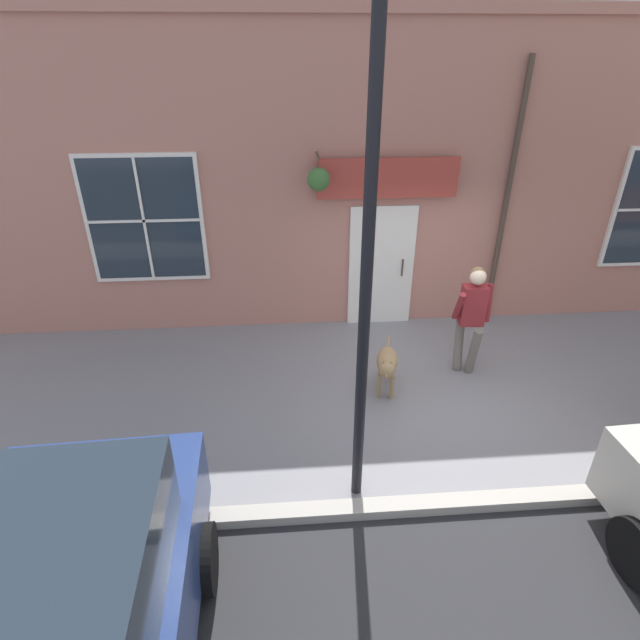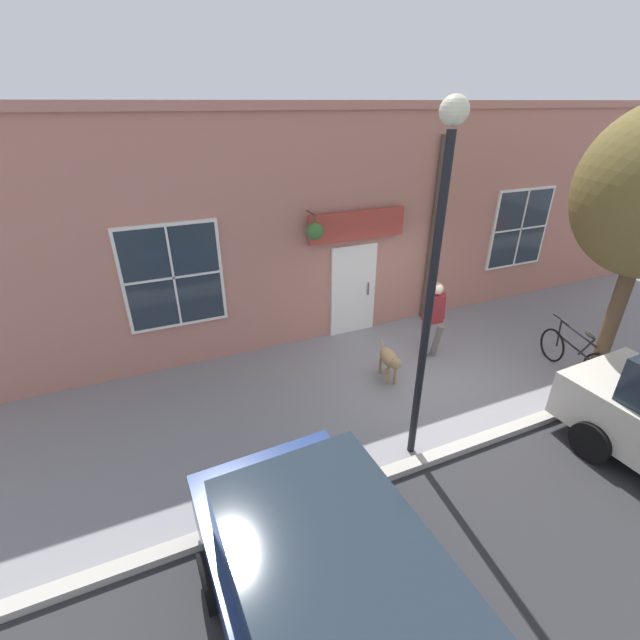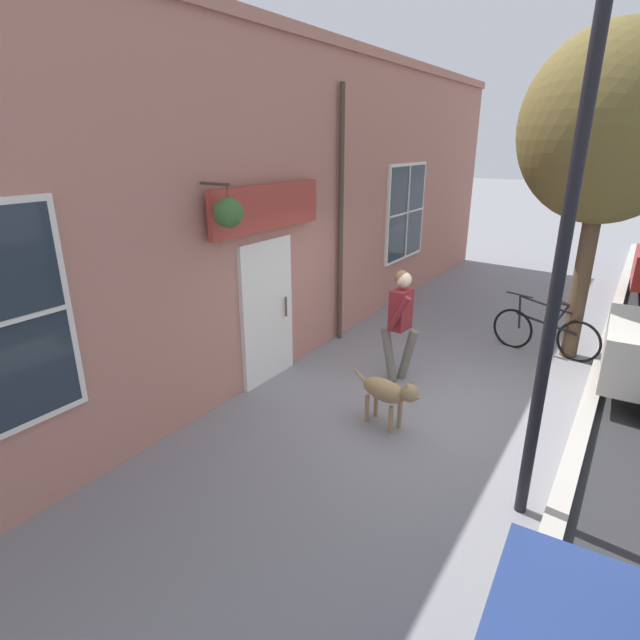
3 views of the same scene
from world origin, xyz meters
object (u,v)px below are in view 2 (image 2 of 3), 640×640
object	(u,v)px
parked_car_nearest_curb	(342,631)
street_lamp	(436,252)
pedestrian_walking	(434,313)
dog_on_leash	(390,359)
leaning_bicycle	(574,355)

from	to	relation	value
parked_car_nearest_curb	street_lamp	distance (m)	4.01
pedestrian_walking	street_lamp	size ratio (longest dim) A/B	0.34
dog_on_leash	street_lamp	distance (m)	3.31
pedestrian_walking	street_lamp	xyz separation A→B (m)	(2.20, -1.94, 2.21)
pedestrian_walking	street_lamp	world-z (taller)	street_lamp
pedestrian_walking	dog_on_leash	world-z (taller)	pedestrian_walking
pedestrian_walking	parked_car_nearest_curb	size ratio (longest dim) A/B	0.39
parked_car_nearest_curb	pedestrian_walking	bearing A→B (deg)	136.36
leaning_bicycle	dog_on_leash	bearing A→B (deg)	-108.56
leaning_bicycle	parked_car_nearest_curb	bearing A→B (deg)	-66.38
leaning_bicycle	street_lamp	bearing A→B (deg)	-82.22
dog_on_leash	street_lamp	size ratio (longest dim) A/B	0.21
dog_on_leash	parked_car_nearest_curb	distance (m)	5.03
leaning_bicycle	street_lamp	distance (m)	5.08
parked_car_nearest_curb	dog_on_leash	bearing A→B (deg)	143.41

